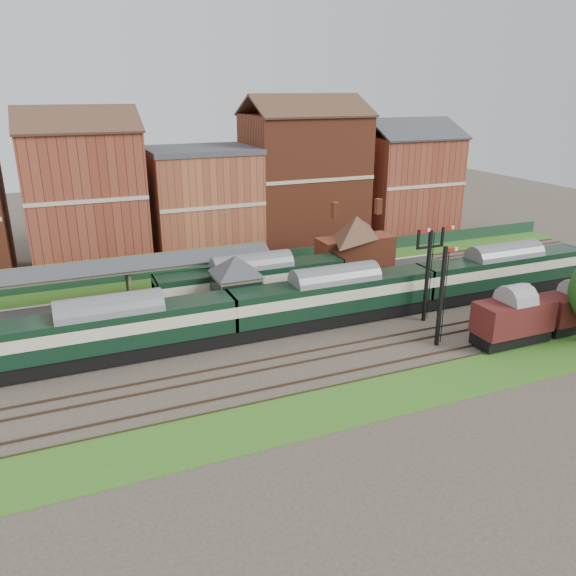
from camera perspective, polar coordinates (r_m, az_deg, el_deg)
name	(u,v)px	position (r m, az deg, el deg)	size (l,w,h in m)	color
ground	(284,331)	(46.49, -0.38, -4.44)	(160.00, 160.00, 0.00)	#473D33
grass_back	(228,275)	(60.59, -6.16, 1.33)	(90.00, 4.50, 0.06)	#2D6619
grass_front	(356,402)	(36.91, 6.89, -11.41)	(90.00, 5.00, 0.06)	#2D6619
fence	(222,263)	(62.20, -6.72, 2.49)	(90.00, 0.12, 1.50)	#193823
platform	(196,296)	(53.54, -9.34, -0.80)	(55.00, 3.40, 1.00)	#2D2D2D
signal_box	(236,288)	(47.20, -5.26, 0.03)	(5.40, 5.40, 6.00)	#687C58
brick_hut	(322,297)	(50.69, 3.45, -0.92)	(3.20, 2.64, 2.94)	maroon
station_building	(356,242)	(58.46, 6.89, 4.63)	(8.10, 8.10, 5.90)	brown
canopy	(126,262)	(51.32, -16.11, 2.58)	(26.00, 3.89, 4.08)	brown
semaphore_bracket	(428,269)	(48.48, 14.05, 1.84)	(3.60, 0.25, 8.18)	black
semaphore_siding	(441,295)	(44.09, 15.32, -0.72)	(1.23, 0.25, 8.00)	black
town_backdrop	(201,196)	(67.27, -8.79, 9.19)	(69.00, 10.00, 16.00)	brown
dmu_train	(334,296)	(47.36, 4.75, -0.85)	(54.28, 2.85, 4.17)	black
platform_railcar	(252,281)	(51.12, -3.66, 0.67)	(17.59, 2.77, 4.05)	black
goods_van_a	(513,319)	(46.89, 21.88, -2.90)	(6.18, 2.68, 3.75)	black
goods_van_b	(574,308)	(51.57, 27.09, -1.85)	(5.69, 2.47, 3.45)	black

